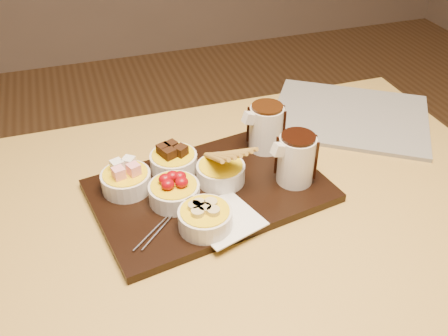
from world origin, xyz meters
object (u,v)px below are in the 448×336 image
object	(u,v)px
newspaper	(350,116)
serving_board	(210,191)
dining_table	(232,239)
pitcher_dark_chocolate	(296,160)
bowl_strawberries	(174,193)
pitcher_milk_chocolate	(266,128)

from	to	relation	value
newspaper	serving_board	bearing A→B (deg)	-123.17
dining_table	pitcher_dark_chocolate	world-z (taller)	pitcher_dark_chocolate
bowl_strawberries	pitcher_milk_chocolate	world-z (taller)	pitcher_milk_chocolate
bowl_strawberries	pitcher_dark_chocolate	distance (m)	0.25
serving_board	bowl_strawberries	size ratio (longest dim) A/B	4.60
serving_board	pitcher_dark_chocolate	world-z (taller)	pitcher_dark_chocolate
serving_board	pitcher_milk_chocolate	xyz separation A→B (m)	(0.16, 0.10, 0.06)
dining_table	newspaper	size ratio (longest dim) A/B	3.14
pitcher_dark_chocolate	bowl_strawberries	bearing A→B (deg)	167.35
dining_table	bowl_strawberries	distance (m)	0.18
pitcher_dark_chocolate	pitcher_milk_chocolate	xyz separation A→B (m)	(-0.01, 0.13, 0.00)
pitcher_milk_chocolate	newspaper	world-z (taller)	pitcher_milk_chocolate
pitcher_dark_chocolate	pitcher_milk_chocolate	world-z (taller)	same
dining_table	pitcher_dark_chocolate	xyz separation A→B (m)	(0.14, 0.01, 0.17)
dining_table	bowl_strawberries	xyz separation A→B (m)	(-0.11, 0.02, 0.14)
pitcher_dark_chocolate	newspaper	xyz separation A→B (m)	(0.26, 0.21, -0.06)
serving_board	bowl_strawberries	bearing A→B (deg)	-176.42
serving_board	bowl_strawberries	distance (m)	0.08
dining_table	pitcher_dark_chocolate	bearing A→B (deg)	4.45
pitcher_dark_chocolate	newspaper	bearing A→B (deg)	30.06
pitcher_milk_chocolate	dining_table	bearing A→B (deg)	-141.78
bowl_strawberries	pitcher_milk_chocolate	size ratio (longest dim) A/B	0.97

